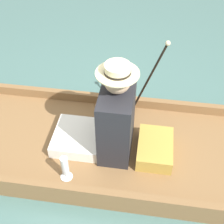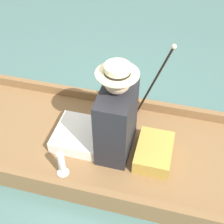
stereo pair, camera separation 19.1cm
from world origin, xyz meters
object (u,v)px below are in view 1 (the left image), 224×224
seated_person (109,120)px  walking_cane (152,73)px  wine_glass (65,166)px  teddy_bear (116,96)px

seated_person → walking_cane: seated_person is taller
seated_person → walking_cane: size_ratio=1.08×
wine_glass → walking_cane: size_ratio=0.30×
teddy_bear → wine_glass: size_ratio=1.77×
wine_glass → walking_cane: walking_cane is taller
wine_glass → walking_cane: bearing=-34.7°
seated_person → walking_cane: bearing=-39.9°
teddy_bear → wine_glass: (-0.82, 0.28, -0.06)m
seated_person → wine_glass: bearing=135.2°
seated_person → wine_glass: 0.51m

